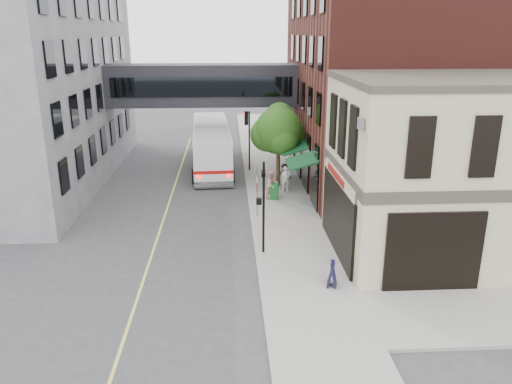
{
  "coord_description": "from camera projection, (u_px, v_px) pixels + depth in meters",
  "views": [
    {
      "loc": [
        -1.22,
        -19.99,
        10.33
      ],
      "look_at": [
        0.11,
        3.18,
        2.82
      ],
      "focal_mm": 35.0,
      "sensor_mm": 36.0,
      "label": 1
    }
  ],
  "objects": [
    {
      "name": "street_tree",
      "position": [
        278.0,
        131.0,
        33.71
      ],
      "size": [
        3.8,
        3.2,
        5.6
      ],
      "color": "#382619",
      "rests_on": "sidewalk_main"
    },
    {
      "name": "sandwich_board",
      "position": [
        332.0,
        274.0,
        20.77
      ],
      "size": [
        0.52,
        0.68,
        1.07
      ],
      "primitive_type": "cube",
      "rotation": [
        0.0,
        0.0,
        -0.24
      ],
      "color": "black",
      "rests_on": "sidewalk_main"
    },
    {
      "name": "skyway_bridge",
      "position": [
        203.0,
        85.0,
        37.17
      ],
      "size": [
        14.0,
        3.18,
        3.0
      ],
      "color": "black",
      "rests_on": "ground"
    },
    {
      "name": "pedestrian_b",
      "position": [
        272.0,
        185.0,
        31.56
      ],
      "size": [
        1.12,
        1.08,
        1.83
      ],
      "primitive_type": "imported",
      "rotation": [
        0.0,
        0.0,
        0.61
      ],
      "color": "#DE9590",
      "rests_on": "sidewalk_main"
    },
    {
      "name": "corner_building",
      "position": [
        446.0,
        168.0,
        23.33
      ],
      "size": [
        10.19,
        8.12,
        8.45
      ],
      "color": "#BFB391",
      "rests_on": "ground"
    },
    {
      "name": "traffic_signal_far",
      "position": [
        247.0,
        129.0,
        37.37
      ],
      "size": [
        0.53,
        0.28,
        4.5
      ],
      "color": "black",
      "rests_on": "sidewalk_main"
    },
    {
      "name": "newspaper_box",
      "position": [
        274.0,
        191.0,
        31.57
      ],
      "size": [
        0.59,
        0.54,
        1.02
      ],
      "primitive_type": "cube",
      "rotation": [
        0.0,
        0.0,
        -0.19
      ],
      "color": "#13571F",
      "rests_on": "sidewalk_main"
    },
    {
      "name": "brick_building",
      "position": [
        387.0,
        81.0,
        34.88
      ],
      "size": [
        13.76,
        18.0,
        14.0
      ],
      "color": "#4A1C17",
      "rests_on": "ground"
    },
    {
      "name": "pedestrian_a",
      "position": [
        286.0,
        179.0,
        32.98
      ],
      "size": [
        0.66,
        0.48,
        1.71
      ],
      "primitive_type": "imported",
      "rotation": [
        0.0,
        0.0,
        -0.11
      ],
      "color": "white",
      "rests_on": "sidewalk_main"
    },
    {
      "name": "ground",
      "position": [
        258.0,
        274.0,
        22.24
      ],
      "size": [
        120.0,
        120.0,
        0.0
      ],
      "primitive_type": "plane",
      "color": "#38383A",
      "rests_on": "ground"
    },
    {
      "name": "traffic_signal_near",
      "position": [
        263.0,
        196.0,
        23.24
      ],
      "size": [
        0.44,
        0.22,
        4.6
      ],
      "color": "black",
      "rests_on": "sidewalk_main"
    },
    {
      "name": "lane_marking",
      "position": [
        169.0,
        203.0,
        31.46
      ],
      "size": [
        0.12,
        40.0,
        0.01
      ],
      "primitive_type": "cube",
      "color": "#D8CC4C",
      "rests_on": "ground"
    },
    {
      "name": "sidewalk_main",
      "position": [
        274.0,
        182.0,
        35.62
      ],
      "size": [
        4.0,
        60.0,
        0.15
      ],
      "primitive_type": "cube",
      "color": "gray",
      "rests_on": "ground"
    },
    {
      "name": "street_sign_pole",
      "position": [
        257.0,
        186.0,
        28.31
      ],
      "size": [
        0.08,
        0.75,
        3.0
      ],
      "color": "gray",
      "rests_on": "sidewalk_main"
    },
    {
      "name": "bus",
      "position": [
        211.0,
        144.0,
        39.27
      ],
      "size": [
        3.48,
        12.47,
        3.32
      ],
      "color": "white",
      "rests_on": "ground"
    },
    {
      "name": "pedestrian_c",
      "position": [
        285.0,
        174.0,
        34.45
      ],
      "size": [
        1.1,
        0.87,
        1.5
      ],
      "primitive_type": "imported",
      "rotation": [
        0.0,
        0.0,
        -0.37
      ],
      "color": "black",
      "rests_on": "sidewalk_main"
    }
  ]
}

